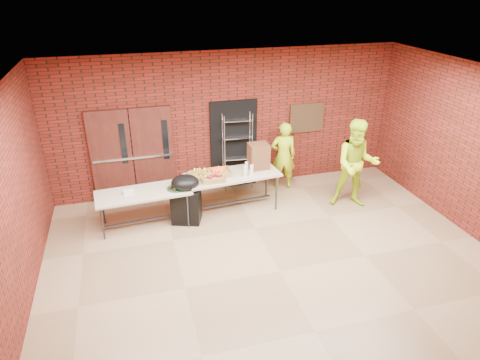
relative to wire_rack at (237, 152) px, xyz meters
name	(u,v)px	position (x,y,z in m)	size (l,w,h in m)	color
room	(284,189)	(-0.15, -3.32, 0.68)	(8.08, 7.08, 3.28)	olive
double_doors	(133,155)	(-2.35, 0.12, 0.14)	(1.78, 0.12, 2.10)	#4D2116
dark_doorway	(234,145)	(-0.05, 0.14, 0.13)	(1.10, 0.06, 2.10)	black
bronze_plaque	(307,118)	(1.75, 0.13, 0.63)	(0.85, 0.04, 0.70)	#3E2B19
wire_rack	(237,152)	(0.00, 0.00, 0.00)	(0.67, 0.22, 1.83)	#A8A8AF
table_left	(143,195)	(-2.25, -1.16, -0.22)	(1.90, 0.90, 0.76)	tan
table_right	(233,177)	(-0.36, -0.94, -0.17)	(2.05, 1.00, 0.82)	tan
basket_bananas	(199,176)	(-1.08, -0.96, -0.04)	(0.46, 0.36, 0.14)	#B07E46
basket_oranges	(219,172)	(-0.65, -0.92, -0.04)	(0.47, 0.37, 0.15)	#B07E46
basket_apples	(213,178)	(-0.84, -1.14, -0.04)	(0.47, 0.37, 0.15)	#B07E46
muffin_tray	(176,187)	(-1.59, -1.20, -0.11)	(0.39, 0.39, 0.10)	#144D22
napkin_box	(129,192)	(-2.52, -1.16, -0.12)	(0.20, 0.13, 0.07)	silver
coffee_dispenser	(259,156)	(0.26, -0.77, 0.17)	(0.42, 0.37, 0.55)	brown
cup_stack_front	(245,171)	(-0.13, -1.09, 0.01)	(0.08, 0.08, 0.23)	silver
cup_stack_mid	(252,170)	(0.01, -1.09, 0.01)	(0.08, 0.08, 0.23)	silver
cup_stack_back	(247,167)	(-0.04, -0.88, 0.00)	(0.07, 0.07, 0.21)	silver
covered_grill	(186,199)	(-1.42, -1.21, -0.40)	(0.69, 0.63, 1.03)	black
volunteer_woman	(283,156)	(1.04, -0.27, -0.11)	(0.59, 0.39, 1.62)	#AFD317
volunteer_man	(356,164)	(2.22, -1.51, 0.06)	(0.95, 0.74, 1.96)	#AFD317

